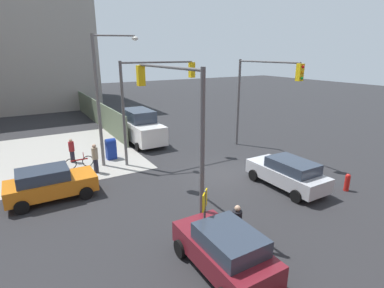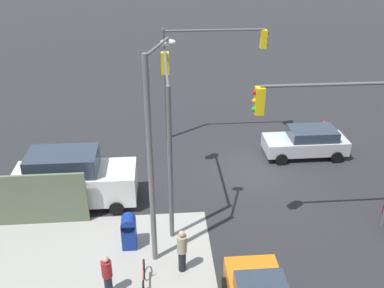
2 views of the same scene
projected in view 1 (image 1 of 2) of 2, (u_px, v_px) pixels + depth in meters
The scene contains 18 objects.
ground_plane at pixel (225, 174), 17.83m from camera, with size 120.00×120.00×0.00m, color #28282B.
sidewalk_corner at pixel (43, 157), 20.85m from camera, with size 12.00×12.00×0.01m, color #9E9B93.
construction_fence at pixel (93, 110), 31.39m from camera, with size 21.60×0.12×2.40m, color #607056.
traffic_signal_nw_corner at pixel (172, 110), 12.51m from camera, with size 6.13×0.36×6.50m.
traffic_signal_se_corner at pixel (260, 88), 20.52m from camera, with size 5.83×0.36×6.50m.
traffic_signal_ne_corner at pixel (153, 91), 18.96m from camera, with size 0.36×5.24×6.50m.
street_lamp_corner at pixel (104, 92), 17.98m from camera, with size 1.14×2.56×8.00m.
warning_sign_two_way at pixel (205, 211), 10.49m from camera, with size 0.48×0.48×2.40m.
mailbox_blue at pixel (111, 148), 20.27m from camera, with size 0.56×0.64×1.43m.
fire_hydrant at pixel (347, 182), 15.61m from camera, with size 0.26×0.26×0.94m.
hatchback_silver at pixel (288, 173), 15.88m from camera, with size 4.45×2.02×1.62m.
coupe_orange at pixel (50, 183), 14.61m from camera, with size 2.02×4.11×1.62m.
hatchback_maroon at pixel (225, 249), 9.71m from camera, with size 3.85×2.02×1.62m.
van_white_delivery at pixel (141, 127), 23.82m from camera, with size 5.40×2.32×2.62m.
pedestrian_crossing at pixel (72, 150), 19.57m from camera, with size 0.36×0.36×1.62m.
pedestrian_waiting at pixel (95, 158), 17.84m from camera, with size 0.36×0.36×1.80m.
pedestrian_walking_north at pixel (237, 226), 10.94m from camera, with size 0.36×0.36×1.71m.
bicycle_leaning_on_fence at pixel (79, 162), 18.83m from camera, with size 0.05×1.75×0.97m.
Camera 1 is at (-13.22, 10.09, 6.95)m, focal length 28.00 mm.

